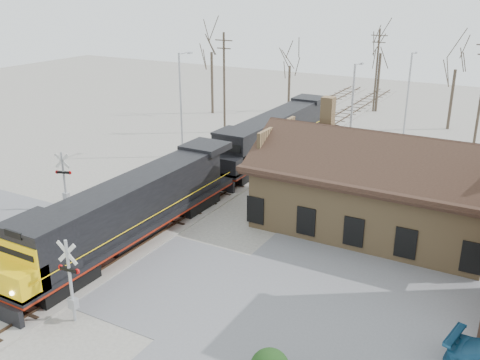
# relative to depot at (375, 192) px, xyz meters

# --- Properties ---
(ground) EXTENTS (140.00, 140.00, 0.00)m
(ground) POSITION_rel_depot_xyz_m (-11.99, -12.00, -2.41)
(ground) COLOR #A9A499
(ground) RESTS_ON ground
(road) EXTENTS (60.00, 9.00, 0.03)m
(road) POSITION_rel_depot_xyz_m (-11.99, -12.00, -2.39)
(road) COLOR slate
(road) RESTS_ON ground
(parking_lot) EXTENTS (22.00, 26.00, 0.03)m
(parking_lot) POSITION_rel_depot_xyz_m (6.01, -8.00, -2.39)
(parking_lot) COLOR slate
(parking_lot) RESTS_ON ground
(track_main) EXTENTS (3.40, 90.00, 0.24)m
(track_main) POSITION_rel_depot_xyz_m (-11.99, 3.00, -2.34)
(track_main) COLOR #A9A499
(track_main) RESTS_ON ground
(track_siding) EXTENTS (3.40, 90.00, 0.24)m
(track_siding) POSITION_rel_depot_xyz_m (-16.49, 3.00, -2.34)
(track_siding) COLOR #A9A499
(track_siding) RESTS_ON ground
(depot) EXTENTS (15.20, 9.31, 7.90)m
(depot) POSITION_rel_depot_xyz_m (0.00, 0.00, 0.00)
(depot) COLOR #91734B
(depot) RESTS_ON ground
(locomotive_lead) EXTENTS (2.85, 19.07, 4.23)m
(locomotive_lead) POSITION_rel_depot_xyz_m (-11.99, -9.95, -0.18)
(locomotive_lead) COLOR black
(locomotive_lead) RESTS_ON ground
(locomotive_trailing) EXTENTS (2.85, 19.07, 4.00)m
(locomotive_trailing) POSITION_rel_depot_xyz_m (-11.99, 9.39, -0.18)
(locomotive_trailing) COLOR black
(locomotive_trailing) RESTS_ON ground
(crossbuck_near) EXTENTS (1.20, 0.32, 4.20)m
(crossbuck_near) POSITION_rel_depot_xyz_m (-9.18, -17.13, -0.44)
(crossbuck_near) COLOR #A5A8AD
(crossbuck_near) RESTS_ON ground
(crossbuck_far) EXTENTS (1.14, 0.48, 4.17)m
(crossbuck_far) POSITION_rel_depot_xyz_m (-19.61, -7.62, -0.46)
(crossbuck_far) COLOR #A5A8AD
(crossbuck_far) RESTS_ON ground
(streetlight_a) EXTENTS (0.25, 2.04, 9.36)m
(streetlight_a) POSITION_rel_depot_xyz_m (-19.56, 6.57, 2.82)
(streetlight_a) COLOR #A5A8AD
(streetlight_a) RESTS_ON ground
(streetlight_b) EXTENTS (0.25, 2.04, 9.11)m
(streetlight_b) POSITION_rel_depot_xyz_m (-4.73, 9.24, 2.69)
(streetlight_b) COLOR #A5A8AD
(streetlight_b) RESTS_ON ground
(streetlight_c) EXTENTS (0.25, 2.04, 8.80)m
(streetlight_c) POSITION_rel_depot_xyz_m (-3.08, 21.63, 2.53)
(streetlight_c) COLOR #A5A8AD
(streetlight_c) RESTS_ON ground
(utility_pole_a) EXTENTS (2.00, 0.24, 10.39)m
(utility_pole_a) POSITION_rel_depot_xyz_m (-20.61, 15.72, 3.02)
(utility_pole_a) COLOR #382D23
(utility_pole_a) RESTS_ON ground
(utility_pole_b) EXTENTS (2.00, 0.24, 9.99)m
(utility_pole_b) POSITION_rel_depot_xyz_m (-9.61, 33.48, 2.81)
(utility_pole_b) COLOR #382D23
(utility_pole_b) RESTS_ON ground
(tree_a) EXTENTS (4.91, 4.91, 12.02)m
(tree_a) POSITION_rel_depot_xyz_m (-26.59, 22.81, 6.16)
(tree_a) COLOR #382D23
(tree_a) RESTS_ON ground
(tree_b) EXTENTS (3.70, 3.70, 9.07)m
(tree_b) POSITION_rel_depot_xyz_m (-18.99, 28.59, 4.04)
(tree_b) COLOR #382D23
(tree_b) RESTS_ON ground
(tree_c) EXTENTS (4.74, 4.74, 11.62)m
(tree_c) POSITION_rel_depot_xyz_m (-9.33, 33.64, 5.87)
(tree_c) COLOR #382D23
(tree_c) RESTS_ON ground
(tree_d) EXTENTS (4.31, 4.31, 10.56)m
(tree_d) POSITION_rel_depot_xyz_m (0.02, 28.85, 5.11)
(tree_d) COLOR #382D23
(tree_d) RESTS_ON ground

